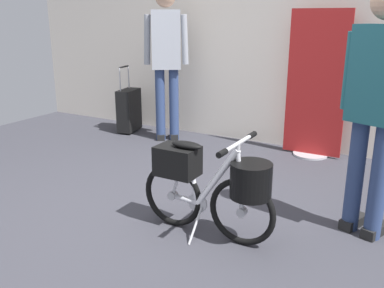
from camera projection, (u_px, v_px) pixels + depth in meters
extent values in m
plane|color=#38383F|center=(149.00, 229.00, 2.93)|extent=(6.86, 6.86, 0.00)
cube|color=silver|center=(276.00, 27.00, 4.58)|extent=(6.86, 0.10, 2.61)
cylinder|color=#B7B7BC|center=(310.00, 154.00, 4.50)|extent=(0.36, 0.36, 0.02)
cube|color=#A51E1E|center=(316.00, 84.00, 4.28)|extent=(0.60, 0.02, 1.47)
torus|color=black|center=(242.00, 212.00, 2.68)|extent=(0.45, 0.04, 0.45)
cylinder|color=#B7B7BC|center=(242.00, 212.00, 2.68)|extent=(0.06, 0.05, 0.06)
torus|color=black|center=(173.00, 195.00, 2.93)|extent=(0.45, 0.04, 0.45)
cylinder|color=#B7B7BC|center=(173.00, 195.00, 2.93)|extent=(0.06, 0.05, 0.06)
cylinder|color=silver|center=(185.00, 199.00, 2.88)|extent=(0.20, 0.04, 0.05)
cylinder|color=silver|center=(217.00, 178.00, 2.71)|extent=(0.32, 0.04, 0.44)
cylinder|color=silver|center=(192.00, 176.00, 2.80)|extent=(0.12, 0.04, 0.38)
cylinder|color=silver|center=(185.00, 199.00, 2.88)|extent=(0.20, 0.03, 0.04)
cylinder|color=silver|center=(240.00, 181.00, 2.63)|extent=(0.07, 0.03, 0.41)
cylinder|color=silver|center=(180.00, 172.00, 2.85)|extent=(0.14, 0.02, 0.37)
ellipsoid|color=black|center=(187.00, 145.00, 2.77)|extent=(0.22, 0.09, 0.05)
cylinder|color=#B7B7BC|center=(238.00, 147.00, 2.58)|extent=(0.03, 0.03, 0.04)
cylinder|color=#B7B7BC|center=(238.00, 144.00, 2.57)|extent=(0.03, 0.44, 0.03)
cylinder|color=black|center=(222.00, 153.00, 2.39)|extent=(0.04, 0.09, 0.04)
cylinder|color=black|center=(252.00, 135.00, 2.75)|extent=(0.04, 0.09, 0.04)
cylinder|color=#B7B7BC|center=(198.00, 203.00, 2.84)|extent=(0.14, 0.02, 0.14)
cylinder|color=#B7B7BC|center=(196.00, 225.00, 2.78)|extent=(0.02, 0.19, 0.21)
cylinder|color=black|center=(251.00, 180.00, 2.59)|extent=(0.26, 0.26, 0.22)
cube|color=black|center=(177.00, 161.00, 2.84)|extent=(0.28, 0.20, 0.20)
cylinder|color=navy|center=(378.00, 183.00, 2.72)|extent=(0.11, 0.11, 0.77)
cube|color=black|center=(375.00, 230.00, 2.85)|extent=(0.17, 0.26, 0.07)
cylinder|color=navy|center=(355.00, 176.00, 2.83)|extent=(0.11, 0.11, 0.77)
cube|color=black|center=(353.00, 221.00, 2.97)|extent=(0.17, 0.26, 0.07)
cube|color=#23606B|center=(380.00, 75.00, 2.58)|extent=(0.37, 0.30, 0.60)
cylinder|color=#23606B|center=(350.00, 71.00, 2.74)|extent=(0.09, 0.12, 0.50)
cylinder|color=navy|center=(174.00, 105.00, 4.96)|extent=(0.11, 0.11, 0.84)
cube|color=black|center=(174.00, 135.00, 5.12)|extent=(0.21, 0.25, 0.07)
cylinder|color=navy|center=(160.00, 105.00, 4.95)|extent=(0.11, 0.11, 0.84)
cube|color=black|center=(161.00, 136.00, 5.11)|extent=(0.21, 0.25, 0.07)
cube|color=#999EA8|center=(166.00, 40.00, 4.74)|extent=(0.38, 0.34, 0.65)
cylinder|color=#999EA8|center=(185.00, 40.00, 4.76)|extent=(0.07, 0.11, 0.55)
cylinder|color=#999EA8|center=(147.00, 40.00, 4.74)|extent=(0.12, 0.11, 0.55)
cube|color=black|center=(129.00, 110.00, 5.34)|extent=(0.25, 0.39, 0.52)
cylinder|color=#B7B7BC|center=(120.00, 79.00, 5.13)|extent=(0.02, 0.02, 0.28)
cylinder|color=#B7B7BC|center=(129.00, 77.00, 5.34)|extent=(0.02, 0.02, 0.28)
cylinder|color=black|center=(124.00, 67.00, 5.20)|extent=(0.06, 0.23, 0.02)
cylinder|color=black|center=(129.00, 133.00, 5.28)|extent=(0.04, 0.03, 0.04)
cylinder|color=black|center=(138.00, 128.00, 5.51)|extent=(0.04, 0.03, 0.04)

